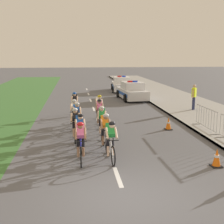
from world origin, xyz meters
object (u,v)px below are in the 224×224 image
at_px(cyclist_fourth, 105,130).
at_px(cyclist_ninth, 74,113).
at_px(cyclist_lead, 81,141).
at_px(traffic_cone_mid, 168,124).
at_px(cyclist_tenth, 99,107).
at_px(crowd_barrier_middle, 206,119).
at_px(cyclist_sixth, 102,121).
at_px(cyclist_eleventh, 75,104).
at_px(cyclist_fifth, 76,123).
at_px(cyclist_seventh, 77,117).
at_px(police_car_nearest, 132,91).
at_px(cyclist_second, 111,140).
at_px(police_car_second, 121,85).
at_px(spectator_closest, 194,95).
at_px(cyclist_third, 80,131).
at_px(traffic_cone_far, 217,158).
at_px(cyclist_eighth, 99,112).

relative_size(cyclist_fourth, cyclist_ninth, 1.00).
bearing_deg(cyclist_lead, traffic_cone_mid, 42.95).
bearing_deg(traffic_cone_mid, cyclist_ninth, 167.20).
xyz_separation_m(cyclist_tenth, crowd_barrier_middle, (5.04, -3.08, -0.14)).
height_order(cyclist_sixth, cyclist_eleventh, same).
height_order(cyclist_fifth, cyclist_ninth, same).
xyz_separation_m(cyclist_seventh, police_car_nearest, (4.70, 10.42, -0.11)).
height_order(cyclist_second, cyclist_fifth, same).
distance_m(police_car_second, crowd_barrier_middle, 16.92).
xyz_separation_m(cyclist_second, cyclist_sixth, (-0.03, 3.10, 0.00)).
relative_size(cyclist_sixth, cyclist_eleventh, 1.00).
relative_size(cyclist_eleventh, spectator_closest, 1.03).
bearing_deg(cyclist_tenth, traffic_cone_mid, -37.16).
bearing_deg(crowd_barrier_middle, police_car_nearest, 98.32).
bearing_deg(cyclist_third, cyclist_fifth, 97.68).
bearing_deg(traffic_cone_mid, spectator_closest, 55.49).
xyz_separation_m(police_car_nearest, police_car_second, (-0.00, 5.84, 0.00)).
bearing_deg(traffic_cone_far, cyclist_eighth, 119.70).
relative_size(police_car_second, crowd_barrier_middle, 1.95).
xyz_separation_m(cyclist_third, cyclist_seventh, (-0.10, 2.77, 0.00)).
distance_m(cyclist_second, cyclist_seventh, 4.39).
bearing_deg(police_car_nearest, cyclist_eighth, -110.37).
relative_size(cyclist_second, cyclist_eighth, 1.00).
xyz_separation_m(cyclist_fifth, cyclist_eighth, (1.25, 2.40, 0.00)).
bearing_deg(crowd_barrier_middle, cyclist_lead, -149.77).
relative_size(police_car_second, traffic_cone_mid, 7.07).
distance_m(cyclist_lead, cyclist_seventh, 4.21).
bearing_deg(police_car_nearest, cyclist_lead, -107.49).
height_order(cyclist_fourth, cyclist_eighth, same).
relative_size(cyclist_tenth, cyclist_eleventh, 1.00).
bearing_deg(cyclist_sixth, cyclist_eleventh, 103.33).
bearing_deg(cyclist_sixth, police_car_nearest, 72.76).
height_order(traffic_cone_mid, traffic_cone_far, same).
height_order(cyclist_eleventh, spectator_closest, spectator_closest).
bearing_deg(police_car_nearest, police_car_second, 90.03).
xyz_separation_m(cyclist_second, cyclist_third, (-1.04, 1.47, 0.00)).
bearing_deg(cyclist_tenth, cyclist_lead, -99.95).
distance_m(cyclist_second, police_car_nearest, 15.08).
bearing_deg(cyclist_second, police_car_second, 80.17).
bearing_deg(cyclist_eleventh, traffic_cone_far, -62.51).
relative_size(cyclist_second, traffic_cone_far, 2.69).
relative_size(cyclist_fourth, cyclist_eleventh, 1.00).
bearing_deg(cyclist_third, traffic_cone_mid, 31.48).
xyz_separation_m(cyclist_third, crowd_barrier_middle, (6.21, 2.18, -0.14)).
bearing_deg(cyclist_ninth, cyclist_eighth, -5.80).
bearing_deg(crowd_barrier_middle, traffic_cone_mid, 161.77).
height_order(cyclist_eighth, traffic_cone_mid, cyclist_eighth).
height_order(cyclist_fourth, cyclist_ninth, same).
distance_m(cyclist_seventh, cyclist_eleventh, 3.95).
bearing_deg(cyclist_second, police_car_nearest, 76.36).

